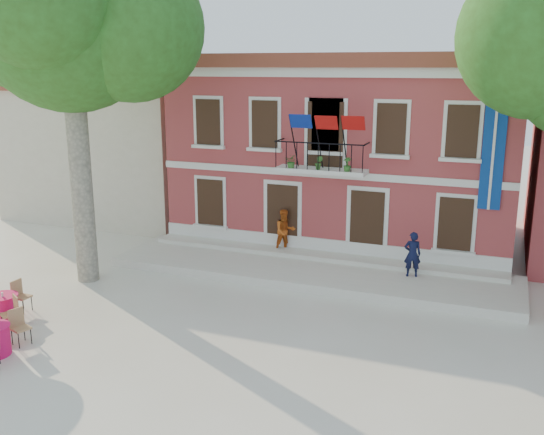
{
  "coord_description": "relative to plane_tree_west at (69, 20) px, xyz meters",
  "views": [
    {
      "loc": [
        8.03,
        -14.59,
        7.05
      ],
      "look_at": [
        0.95,
        3.5,
        2.18
      ],
      "focal_mm": 40.0,
      "sensor_mm": 36.0,
      "label": 1
    }
  ],
  "objects": [
    {
      "name": "neighbor_west",
      "position": [
        -4.63,
        9.75,
        -5.2
      ],
      "size": [
        9.4,
        9.4,
        6.4
      ],
      "color": "beige",
      "rests_on": "ground"
    },
    {
      "name": "pedestrian_navy",
      "position": [
        10.29,
        3.49,
        -7.36
      ],
      "size": [
        0.63,
        0.49,
        1.51
      ],
      "primitive_type": "imported",
      "rotation": [
        0.0,
        0.0,
        3.41
      ],
      "color": "black",
      "rests_on": "terrace"
    },
    {
      "name": "pedestrian_orange",
      "position": [
        5.47,
        4.45,
        -7.3
      ],
      "size": [
        1.01,
        0.98,
        1.64
      ],
      "primitive_type": "imported",
      "rotation": [
        0.0,
        0.0,
        0.66
      ],
      "color": "#C05116",
      "rests_on": "terrace"
    },
    {
      "name": "main_building",
      "position": [
        6.87,
        8.73,
        -4.64
      ],
      "size": [
        13.5,
        9.59,
        7.5
      ],
      "color": "#A13A3B",
      "rests_on": "ground"
    },
    {
      "name": "terrace",
      "position": [
        6.87,
        3.15,
        -8.27
      ],
      "size": [
        14.0,
        3.4,
        0.3
      ],
      "primitive_type": "cube",
      "color": "silver",
      "rests_on": "ground"
    },
    {
      "name": "ground",
      "position": [
        4.87,
        -1.25,
        -8.42
      ],
      "size": [
        90.0,
        90.0,
        0.0
      ],
      "primitive_type": "plane",
      "color": "beige",
      "rests_on": "ground"
    },
    {
      "name": "cafe_table_0",
      "position": [
        -0.05,
        -3.72,
        -7.99
      ],
      "size": [
        1.87,
        1.64,
        0.95
      ],
      "color": "#EA165A",
      "rests_on": "ground"
    },
    {
      "name": "plane_tree_west",
      "position": [
        0.0,
        0.0,
        0.0
      ],
      "size": [
        5.81,
        5.81,
        11.41
      ],
      "color": "#A59E84",
      "rests_on": "ground"
    }
  ]
}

